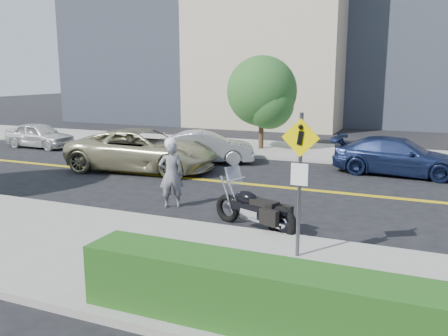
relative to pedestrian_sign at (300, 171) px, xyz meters
name	(u,v)px	position (x,y,z in m)	size (l,w,h in m)	color
ground_plane	(228,182)	(-4.20, 6.31, -1.96)	(120.00, 120.00, 0.00)	black
sidewalk_near	(98,249)	(-4.20, -1.19, -1.89)	(60.00, 5.00, 0.15)	#9E9B91
sidewalk_far	(285,150)	(-4.20, 13.81, -1.89)	(60.00, 5.00, 0.15)	#9E9B91
hedge	(372,317)	(1.80, -2.99, -1.31)	(9.00, 0.90, 1.00)	#235619
pedestrian_sign	(300,171)	(0.00, 0.00, 0.00)	(0.78, 0.08, 3.00)	#4C4C51
motorcyclist	(171,173)	(-4.50, 2.67, -0.92)	(0.86, 0.78, 2.09)	#9F9FA3
motorcycle	(254,200)	(-1.57, 1.71, -1.19)	(2.53, 0.77, 1.54)	black
suv	(143,150)	(-8.21, 6.94, -1.11)	(2.81, 6.10, 1.69)	tan
parked_car_white	(40,135)	(-16.57, 9.90, -1.29)	(1.57, 3.91, 1.33)	silver
parked_car_silver	(206,147)	(-6.56, 9.39, -1.26)	(1.48, 4.26, 1.40)	#A2A6AA
parked_car_blue	(398,156)	(1.38, 10.16, -1.24)	(2.03, 4.98, 1.45)	navy
tree_far_a	(262,91)	(-5.36, 13.43, 1.06)	(3.50, 3.50, 4.78)	#382619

